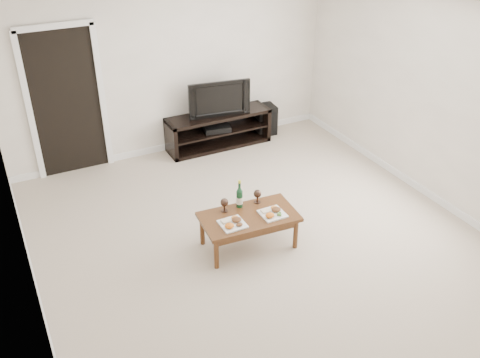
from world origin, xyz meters
name	(u,v)px	position (x,y,z in m)	size (l,w,h in m)	color
floor	(260,240)	(0.00, 0.00, 0.00)	(5.50, 5.50, 0.00)	#BBA996
back_wall	(171,67)	(0.00, 2.77, 1.30)	(5.00, 0.04, 2.60)	white
ceiling	(265,16)	(0.00, 0.00, 2.62)	(5.00, 5.50, 0.04)	white
doorway	(67,104)	(-1.55, 2.73, 1.02)	(0.90, 0.02, 2.05)	black
media_console	(219,130)	(0.62, 2.50, 0.28)	(1.64, 0.45, 0.55)	black
television	(218,97)	(0.62, 2.50, 0.82)	(0.95, 0.13, 0.55)	black
av_receiver	(217,128)	(0.59, 2.48, 0.33)	(0.40, 0.30, 0.08)	black
subwoofer	(265,119)	(1.51, 2.60, 0.24)	(0.32, 0.32, 0.48)	black
coffee_table	(249,231)	(-0.16, -0.02, 0.21)	(1.09, 0.59, 0.42)	#542F17
plate_left	(232,222)	(-0.40, -0.10, 0.45)	(0.27, 0.27, 0.07)	white
plate_right	(272,212)	(0.09, -0.12, 0.45)	(0.27, 0.27, 0.07)	white
wine_bottle	(239,194)	(-0.17, 0.19, 0.59)	(0.07, 0.07, 0.35)	#0F381D
goblet_left	(224,205)	(-0.37, 0.18, 0.51)	(0.09, 0.09, 0.17)	#37261E
goblet_right	(257,196)	(0.06, 0.18, 0.51)	(0.09, 0.09, 0.17)	#37261E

